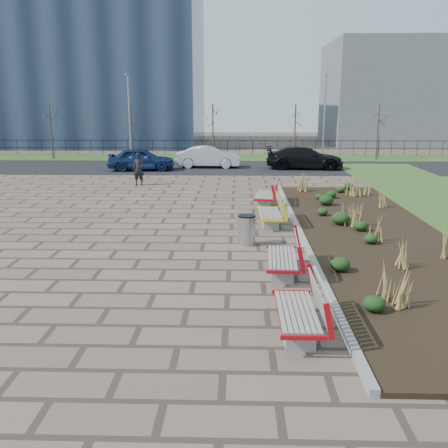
{
  "coord_description": "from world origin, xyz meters",
  "views": [
    {
      "loc": [
        1.89,
        -10.55,
        4.26
      ],
      "look_at": [
        1.5,
        3.0,
        0.9
      ],
      "focal_mm": 40.0,
      "sensor_mm": 36.0,
      "label": 1
    }
  ],
  "objects_px": {
    "litter_bin": "(247,230)",
    "lamp_west": "(130,118)",
    "bench_d": "(265,194)",
    "car_black": "(304,158)",
    "car_blue": "(141,159)",
    "bench_b": "(282,256)",
    "bench_c": "(270,212)",
    "bench_a": "(297,308)",
    "lamp_east": "(324,118)",
    "car_silver": "(208,157)",
    "pedestrian": "(139,169)"
  },
  "relations": [
    {
      "from": "car_blue",
      "to": "car_black",
      "type": "height_order",
      "value": "car_black"
    },
    {
      "from": "bench_b",
      "to": "bench_c",
      "type": "distance_m",
      "value": 5.08
    },
    {
      "from": "lamp_east",
      "to": "car_black",
      "type": "bearing_deg",
      "value": -112.74
    },
    {
      "from": "lamp_west",
      "to": "pedestrian",
      "type": "bearing_deg",
      "value": -76.07
    },
    {
      "from": "bench_b",
      "to": "litter_bin",
      "type": "height_order",
      "value": "bench_b"
    },
    {
      "from": "litter_bin",
      "to": "car_black",
      "type": "height_order",
      "value": "car_black"
    },
    {
      "from": "bench_c",
      "to": "lamp_west",
      "type": "bearing_deg",
      "value": 113.78
    },
    {
      "from": "bench_b",
      "to": "bench_c",
      "type": "bearing_deg",
      "value": 93.21
    },
    {
      "from": "litter_bin",
      "to": "car_blue",
      "type": "xyz_separation_m",
      "value": [
        -6.33,
        16.44,
        0.27
      ]
    },
    {
      "from": "bench_a",
      "to": "bench_c",
      "type": "distance_m",
      "value": 8.35
    },
    {
      "from": "litter_bin",
      "to": "lamp_east",
      "type": "bearing_deg",
      "value": 75.12
    },
    {
      "from": "bench_b",
      "to": "lamp_east",
      "type": "xyz_separation_m",
      "value": [
        5.0,
        24.62,
        2.54
      ]
    },
    {
      "from": "pedestrian",
      "to": "lamp_west",
      "type": "height_order",
      "value": "lamp_west"
    },
    {
      "from": "litter_bin",
      "to": "pedestrian",
      "type": "distance_m",
      "value": 12.19
    },
    {
      "from": "litter_bin",
      "to": "car_silver",
      "type": "distance_m",
      "value": 18.08
    },
    {
      "from": "car_blue",
      "to": "car_silver",
      "type": "xyz_separation_m",
      "value": [
        4.11,
        1.5,
        -0.02
      ]
    },
    {
      "from": "bench_d",
      "to": "car_silver",
      "type": "bearing_deg",
      "value": 110.68
    },
    {
      "from": "bench_a",
      "to": "lamp_west",
      "type": "height_order",
      "value": "lamp_west"
    },
    {
      "from": "bench_c",
      "to": "lamp_east",
      "type": "bearing_deg",
      "value": 74.69
    },
    {
      "from": "car_black",
      "to": "lamp_west",
      "type": "height_order",
      "value": "lamp_west"
    },
    {
      "from": "car_blue",
      "to": "car_black",
      "type": "relative_size",
      "value": 0.84
    },
    {
      "from": "bench_c",
      "to": "bench_d",
      "type": "height_order",
      "value": "same"
    },
    {
      "from": "car_blue",
      "to": "lamp_east",
      "type": "relative_size",
      "value": 0.68
    },
    {
      "from": "pedestrian",
      "to": "lamp_west",
      "type": "xyz_separation_m",
      "value": [
        -2.74,
        11.06,
        2.21
      ]
    },
    {
      "from": "bench_a",
      "to": "lamp_east",
      "type": "distance_m",
      "value": 28.45
    },
    {
      "from": "bench_c",
      "to": "pedestrian",
      "type": "distance_m",
      "value": 10.54
    },
    {
      "from": "car_black",
      "to": "lamp_west",
      "type": "distance_m",
      "value": 13.13
    },
    {
      "from": "bench_a",
      "to": "litter_bin",
      "type": "relative_size",
      "value": 2.33
    },
    {
      "from": "bench_b",
      "to": "car_blue",
      "type": "height_order",
      "value": "car_blue"
    },
    {
      "from": "bench_d",
      "to": "car_black",
      "type": "xyz_separation_m",
      "value": [
        3.1,
        11.55,
        0.23
      ]
    },
    {
      "from": "car_silver",
      "to": "bench_a",
      "type": "bearing_deg",
      "value": -171.04
    },
    {
      "from": "bench_d",
      "to": "pedestrian",
      "type": "relative_size",
      "value": 1.26
    },
    {
      "from": "lamp_west",
      "to": "litter_bin",
      "type": "bearing_deg",
      "value": -69.63
    },
    {
      "from": "bench_a",
      "to": "lamp_east",
      "type": "height_order",
      "value": "lamp_east"
    },
    {
      "from": "bench_b",
      "to": "bench_d",
      "type": "relative_size",
      "value": 1.0
    },
    {
      "from": "bench_a",
      "to": "car_blue",
      "type": "xyz_separation_m",
      "value": [
        -7.17,
        22.35,
        0.22
      ]
    },
    {
      "from": "bench_b",
      "to": "litter_bin",
      "type": "xyz_separation_m",
      "value": [
        -0.84,
        2.65,
        -0.05
      ]
    },
    {
      "from": "bench_d",
      "to": "litter_bin",
      "type": "bearing_deg",
      "value": -91.72
    },
    {
      "from": "car_blue",
      "to": "bench_b",
      "type": "bearing_deg",
      "value": -164.45
    },
    {
      "from": "bench_a",
      "to": "bench_d",
      "type": "height_order",
      "value": "same"
    },
    {
      "from": "litter_bin",
      "to": "car_black",
      "type": "relative_size",
      "value": 0.18
    },
    {
      "from": "litter_bin",
      "to": "lamp_west",
      "type": "height_order",
      "value": "lamp_west"
    },
    {
      "from": "lamp_east",
      "to": "car_silver",
      "type": "bearing_deg",
      "value": -153.41
    },
    {
      "from": "litter_bin",
      "to": "bench_d",
      "type": "bearing_deg",
      "value": 81.9
    },
    {
      "from": "car_black",
      "to": "lamp_east",
      "type": "bearing_deg",
      "value": -19.88
    },
    {
      "from": "litter_bin",
      "to": "car_silver",
      "type": "height_order",
      "value": "car_silver"
    },
    {
      "from": "bench_d",
      "to": "litter_bin",
      "type": "relative_size",
      "value": 2.33
    },
    {
      "from": "bench_c",
      "to": "pedestrian",
      "type": "xyz_separation_m",
      "value": [
        -6.26,
        8.48,
        0.33
      ]
    },
    {
      "from": "bench_b",
      "to": "pedestrian",
      "type": "relative_size",
      "value": 1.26
    },
    {
      "from": "litter_bin",
      "to": "bench_c",
      "type": "bearing_deg",
      "value": 70.98
    }
  ]
}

